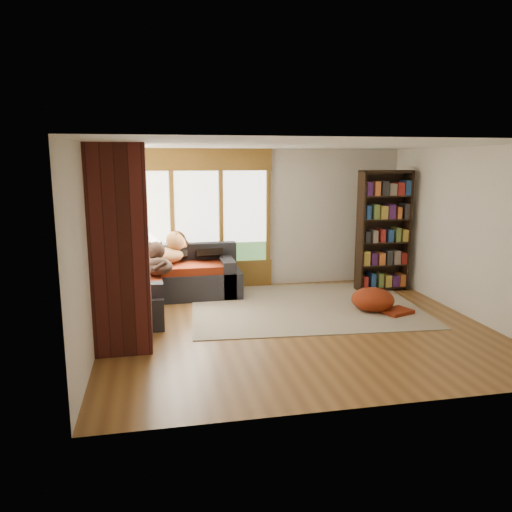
{
  "coord_description": "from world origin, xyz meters",
  "views": [
    {
      "loc": [
        -1.96,
        -6.73,
        2.4
      ],
      "look_at": [
        -0.47,
        0.6,
        0.95
      ],
      "focal_mm": 35.0,
      "sensor_mm": 36.0,
      "label": 1
    }
  ],
  "objects": [
    {
      "name": "wall_front",
      "position": [
        0.0,
        -2.5,
        1.3
      ],
      "size": [
        5.5,
        0.04,
        2.6
      ],
      "primitive_type": "cube",
      "color": "silver",
      "rests_on": "ground"
    },
    {
      "name": "windows_left",
      "position": [
        -2.72,
        1.2,
        1.35
      ],
      "size": [
        0.1,
        2.62,
        1.9
      ],
      "color": "olive",
      "rests_on": "wall_left"
    },
    {
      "name": "wall_left",
      "position": [
        -2.75,
        0.0,
        1.3
      ],
      "size": [
        0.04,
        5.0,
        2.6
      ],
      "primitive_type": "cube",
      "color": "silver",
      "rests_on": "ground"
    },
    {
      "name": "wall_right",
      "position": [
        2.75,
        0.0,
        1.3
      ],
      "size": [
        0.04,
        5.0,
        2.6
      ],
      "primitive_type": "cube",
      "color": "silver",
      "rests_on": "ground"
    },
    {
      "name": "ceiling",
      "position": [
        0.0,
        0.0,
        2.6
      ],
      "size": [
        5.5,
        5.5,
        0.0
      ],
      "primitive_type": "plane",
      "color": "white"
    },
    {
      "name": "pouf",
      "position": [
        1.43,
        0.49,
        0.2
      ],
      "size": [
        0.79,
        0.79,
        0.37
      ],
      "primitive_type": "ellipsoid",
      "rotation": [
        0.0,
        0.0,
        0.18
      ],
      "color": "maroon",
      "rests_on": "area_rug"
    },
    {
      "name": "area_rug",
      "position": [
        0.41,
        0.93,
        0.01
      ],
      "size": [
        3.89,
        3.09,
        0.01
      ],
      "primitive_type": "cube",
      "rotation": [
        0.0,
        0.0,
        -0.07
      ],
      "color": "beige",
      "rests_on": "ground"
    },
    {
      "name": "floor",
      "position": [
        0.0,
        0.0,
        0.0
      ],
      "size": [
        5.5,
        5.5,
        0.0
      ],
      "primitive_type": "plane",
      "color": "brown",
      "rests_on": "ground"
    },
    {
      "name": "dog_tan",
      "position": [
        -1.84,
        1.93,
        0.79
      ],
      "size": [
        1.03,
        0.83,
        0.5
      ],
      "rotation": [
        0.0,
        0.0,
        0.36
      ],
      "color": "brown",
      "rests_on": "sectional_sofa"
    },
    {
      "name": "windows_back",
      "position": [
        -1.2,
        2.47,
        1.35
      ],
      "size": [
        2.82,
        0.1,
        1.9
      ],
      "color": "olive",
      "rests_on": "wall_back"
    },
    {
      "name": "dog_brindle",
      "position": [
        -1.95,
        1.25,
        0.75
      ],
      "size": [
        0.52,
        0.8,
        0.43
      ],
      "rotation": [
        0.0,
        0.0,
        1.63
      ],
      "color": "black",
      "rests_on": "sectional_sofa"
    },
    {
      "name": "sectional_sofa",
      "position": [
        -1.95,
        1.7,
        0.3
      ],
      "size": [
        2.2,
        2.2,
        0.8
      ],
      "rotation": [
        0.0,
        0.0,
        0.08
      ],
      "color": "black",
      "rests_on": "ground"
    },
    {
      "name": "roller_blind",
      "position": [
        -2.69,
        2.03,
        1.75
      ],
      "size": [
        0.03,
        0.72,
        0.9
      ],
      "primitive_type": "cube",
      "color": "#698658",
      "rests_on": "wall_left"
    },
    {
      "name": "bookshelf",
      "position": [
        2.14,
        1.68,
        1.11
      ],
      "size": [
        0.95,
        0.32,
        2.21
      ],
      "color": "black",
      "rests_on": "ground"
    },
    {
      "name": "throw_pillows",
      "position": [
        -1.92,
        1.85,
        0.77
      ],
      "size": [
        1.98,
        1.68,
        0.45
      ],
      "color": "black",
      "rests_on": "sectional_sofa"
    },
    {
      "name": "brick_chimney",
      "position": [
        -2.4,
        -0.35,
        1.3
      ],
      "size": [
        0.7,
        0.7,
        2.6
      ],
      "primitive_type": "cube",
      "color": "#471914",
      "rests_on": "ground"
    },
    {
      "name": "wall_back",
      "position": [
        0.0,
        2.5,
        1.3
      ],
      "size": [
        5.5,
        0.04,
        2.6
      ],
      "primitive_type": "cube",
      "color": "silver",
      "rests_on": "ground"
    }
  ]
}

